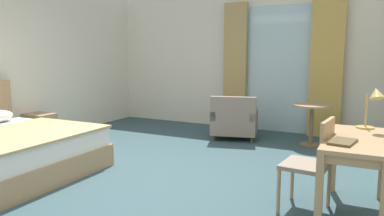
{
  "coord_description": "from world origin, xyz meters",
  "views": [
    {
      "loc": [
        2.58,
        -3.5,
        1.51
      ],
      "look_at": [
        0.63,
        0.28,
        0.88
      ],
      "focal_mm": 34.3,
      "sensor_mm": 36.0,
      "label": 1
    }
  ],
  "objects_px": {
    "desk_chair": "(314,159)",
    "round_cafe_table": "(312,115)",
    "closed_book": "(343,142)",
    "nightstand": "(40,128)",
    "writing_desk": "(356,148)",
    "armchair_by_window": "(234,121)",
    "bed": "(1,150)",
    "desk_lamp": "(374,100)"
  },
  "relations": [
    {
      "from": "desk_chair",
      "to": "writing_desk",
      "type": "bearing_deg",
      "value": 12.79
    },
    {
      "from": "closed_book",
      "to": "bed",
      "type": "bearing_deg",
      "value": -165.08
    },
    {
      "from": "desk_chair",
      "to": "nightstand",
      "type": "bearing_deg",
      "value": 170.71
    },
    {
      "from": "bed",
      "to": "armchair_by_window",
      "type": "bearing_deg",
      "value": 58.15
    },
    {
      "from": "nightstand",
      "to": "round_cafe_table",
      "type": "relative_size",
      "value": 0.73
    },
    {
      "from": "desk_chair",
      "to": "closed_book",
      "type": "relative_size",
      "value": 3.06
    },
    {
      "from": "writing_desk",
      "to": "desk_chair",
      "type": "distance_m",
      "value": 0.39
    },
    {
      "from": "nightstand",
      "to": "round_cafe_table",
      "type": "distance_m",
      "value": 4.6
    },
    {
      "from": "bed",
      "to": "nightstand",
      "type": "height_order",
      "value": "bed"
    },
    {
      "from": "round_cafe_table",
      "to": "armchair_by_window",
      "type": "bearing_deg",
      "value": -175.87
    },
    {
      "from": "bed",
      "to": "nightstand",
      "type": "bearing_deg",
      "value": 123.11
    },
    {
      "from": "writing_desk",
      "to": "desk_lamp",
      "type": "height_order",
      "value": "desk_lamp"
    },
    {
      "from": "nightstand",
      "to": "round_cafe_table",
      "type": "height_order",
      "value": "round_cafe_table"
    },
    {
      "from": "desk_lamp",
      "to": "armchair_by_window",
      "type": "height_order",
      "value": "desk_lamp"
    },
    {
      "from": "desk_lamp",
      "to": "nightstand",
      "type": "bearing_deg",
      "value": 176.86
    },
    {
      "from": "bed",
      "to": "desk_lamp",
      "type": "distance_m",
      "value": 4.43
    },
    {
      "from": "desk_lamp",
      "to": "round_cafe_table",
      "type": "distance_m",
      "value": 2.46
    },
    {
      "from": "bed",
      "to": "closed_book",
      "type": "xyz_separation_m",
      "value": [
        4.02,
        0.39,
        0.47
      ]
    },
    {
      "from": "writing_desk",
      "to": "closed_book",
      "type": "distance_m",
      "value": 0.32
    },
    {
      "from": "nightstand",
      "to": "armchair_by_window",
      "type": "height_order",
      "value": "armchair_by_window"
    },
    {
      "from": "desk_lamp",
      "to": "closed_book",
      "type": "distance_m",
      "value": 0.77
    },
    {
      "from": "armchair_by_window",
      "to": "round_cafe_table",
      "type": "distance_m",
      "value": 1.34
    },
    {
      "from": "round_cafe_table",
      "to": "desk_chair",
      "type": "bearing_deg",
      "value": -80.2
    },
    {
      "from": "writing_desk",
      "to": "closed_book",
      "type": "xyz_separation_m",
      "value": [
        -0.1,
        -0.28,
        0.11
      ]
    },
    {
      "from": "bed",
      "to": "desk_lamp",
      "type": "height_order",
      "value": "desk_lamp"
    },
    {
      "from": "armchair_by_window",
      "to": "round_cafe_table",
      "type": "height_order",
      "value": "armchair_by_window"
    },
    {
      "from": "writing_desk",
      "to": "closed_book",
      "type": "relative_size",
      "value": 4.1
    },
    {
      "from": "writing_desk",
      "to": "round_cafe_table",
      "type": "bearing_deg",
      "value": 107.47
    },
    {
      "from": "desk_chair",
      "to": "round_cafe_table",
      "type": "bearing_deg",
      "value": 99.8
    },
    {
      "from": "closed_book",
      "to": "round_cafe_table",
      "type": "distance_m",
      "value": 2.99
    },
    {
      "from": "armchair_by_window",
      "to": "desk_chair",
      "type": "bearing_deg",
      "value": -55.48
    },
    {
      "from": "desk_lamp",
      "to": "closed_book",
      "type": "xyz_separation_m",
      "value": [
        -0.21,
        -0.68,
        -0.3
      ]
    },
    {
      "from": "desk_chair",
      "to": "closed_book",
      "type": "xyz_separation_m",
      "value": [
        0.26,
        -0.2,
        0.24
      ]
    },
    {
      "from": "bed",
      "to": "desk_lamp",
      "type": "relative_size",
      "value": 4.53
    },
    {
      "from": "nightstand",
      "to": "desk_chair",
      "type": "distance_m",
      "value": 4.71
    },
    {
      "from": "desk_lamp",
      "to": "armchair_by_window",
      "type": "relative_size",
      "value": 0.49
    },
    {
      "from": "closed_book",
      "to": "armchair_by_window",
      "type": "xyz_separation_m",
      "value": [
        -2.04,
        2.79,
        -0.45
      ]
    },
    {
      "from": "armchair_by_window",
      "to": "round_cafe_table",
      "type": "xyz_separation_m",
      "value": [
        1.32,
        0.1,
        0.19
      ]
    },
    {
      "from": "nightstand",
      "to": "writing_desk",
      "type": "xyz_separation_m",
      "value": [
        4.99,
        -0.68,
        0.4
      ]
    },
    {
      "from": "desk_lamp",
      "to": "armchair_by_window",
      "type": "xyz_separation_m",
      "value": [
        -2.25,
        2.11,
        -0.75
      ]
    },
    {
      "from": "writing_desk",
      "to": "desk_chair",
      "type": "height_order",
      "value": "desk_chair"
    },
    {
      "from": "writing_desk",
      "to": "armchair_by_window",
      "type": "relative_size",
      "value": 1.28
    }
  ]
}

